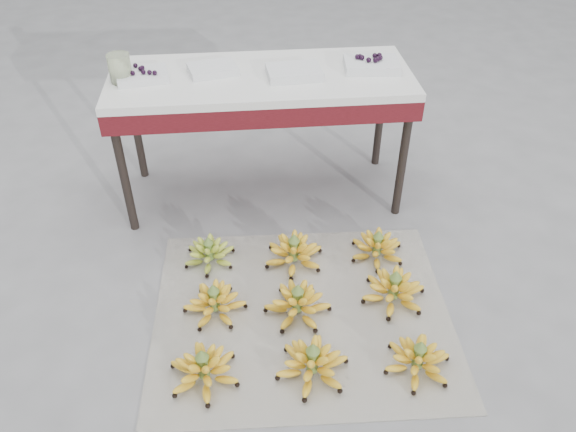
{
  "coord_description": "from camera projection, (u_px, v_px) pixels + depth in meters",
  "views": [
    {
      "loc": [
        -0.18,
        -1.66,
        1.81
      ],
      "look_at": [
        0.01,
        0.31,
        0.26
      ],
      "focal_mm": 35.0,
      "sensor_mm": 36.0,
      "label": 1
    }
  ],
  "objects": [
    {
      "name": "glass_jar",
      "position": [
        120.0,
        68.0,
        2.56
      ],
      "size": [
        0.13,
        0.13,
        0.13
      ],
      "primitive_type": "cylinder",
      "rotation": [
        0.0,
        0.0,
        0.28
      ],
      "color": "beige",
      "rests_on": "vendor_table"
    },
    {
      "name": "bunch_back_center",
      "position": [
        294.0,
        252.0,
        2.61
      ],
      "size": [
        0.3,
        0.3,
        0.17
      ],
      "rotation": [
        0.0,
        0.0,
        0.08
      ],
      "color": "yellow",
      "rests_on": "newspaper_mat"
    },
    {
      "name": "tray_right",
      "position": [
        294.0,
        72.0,
        2.63
      ],
      "size": [
        0.26,
        0.2,
        0.04
      ],
      "color": "silver",
      "rests_on": "vendor_table"
    },
    {
      "name": "bunch_front_center",
      "position": [
        312.0,
        363.0,
        2.12
      ],
      "size": [
        0.29,
        0.29,
        0.17
      ],
      "rotation": [
        0.0,
        0.0,
        0.02
      ],
      "color": "yellow",
      "rests_on": "newspaper_mat"
    },
    {
      "name": "bunch_back_right",
      "position": [
        377.0,
        248.0,
        2.64
      ],
      "size": [
        0.26,
        0.26,
        0.16
      ],
      "rotation": [
        0.0,
        0.0,
        -0.02
      ],
      "color": "yellow",
      "rests_on": "newspaper_mat"
    },
    {
      "name": "bunch_mid_center",
      "position": [
        298.0,
        303.0,
        2.36
      ],
      "size": [
        0.34,
        0.34,
        0.17
      ],
      "rotation": [
        0.0,
        0.0,
        -0.29
      ],
      "color": "yellow",
      "rests_on": "newspaper_mat"
    },
    {
      "name": "vendor_table",
      "position": [
        261.0,
        90.0,
        2.71
      ],
      "size": [
        1.45,
        0.58,
        0.69
      ],
      "color": "black",
      "rests_on": "ground"
    },
    {
      "name": "tray_left",
      "position": [
        213.0,
        69.0,
        2.67
      ],
      "size": [
        0.26,
        0.21,
        0.04
      ],
      "color": "silver",
      "rests_on": "vendor_table"
    },
    {
      "name": "ground",
      "position": [
        292.0,
        307.0,
        2.43
      ],
      "size": [
        60.0,
        60.0,
        0.0
      ],
      "primitive_type": "plane",
      "color": "slate",
      "rests_on": "ground"
    },
    {
      "name": "bunch_front_left",
      "position": [
        204.0,
        369.0,
        2.1
      ],
      "size": [
        0.36,
        0.36,
        0.17
      ],
      "rotation": [
        0.0,
        0.0,
        0.41
      ],
      "color": "yellow",
      "rests_on": "newspaper_mat"
    },
    {
      "name": "tray_far_left",
      "position": [
        142.0,
        75.0,
        2.61
      ],
      "size": [
        0.26,
        0.2,
        0.06
      ],
      "color": "silver",
      "rests_on": "vendor_table"
    },
    {
      "name": "newspaper_mat",
      "position": [
        302.0,
        313.0,
        2.39
      ],
      "size": [
        1.29,
        1.1,
        0.01
      ],
      "primitive_type": "cube",
      "rotation": [
        0.0,
        0.0,
        -0.04
      ],
      "color": "white",
      "rests_on": "ground"
    },
    {
      "name": "tray_far_right",
      "position": [
        371.0,
        64.0,
        2.7
      ],
      "size": [
        0.27,
        0.21,
        0.07
      ],
      "color": "silver",
      "rests_on": "vendor_table"
    },
    {
      "name": "bunch_back_left",
      "position": [
        209.0,
        253.0,
        2.62
      ],
      "size": [
        0.27,
        0.27,
        0.15
      ],
      "rotation": [
        0.0,
        0.0,
        -0.11
      ],
      "color": "olive",
      "rests_on": "newspaper_mat"
    },
    {
      "name": "bunch_front_right",
      "position": [
        418.0,
        359.0,
        2.13
      ],
      "size": [
        0.31,
        0.31,
        0.16
      ],
      "rotation": [
        0.0,
        0.0,
        -0.23
      ],
      "color": "yellow",
      "rests_on": "newspaper_mat"
    },
    {
      "name": "bunch_mid_left",
      "position": [
        215.0,
        302.0,
        2.37
      ],
      "size": [
        0.3,
        0.3,
        0.16
      ],
      "rotation": [
        0.0,
        0.0,
        -0.14
      ],
      "color": "yellow",
      "rests_on": "newspaper_mat"
    },
    {
      "name": "bunch_mid_right",
      "position": [
        394.0,
        290.0,
        2.42
      ],
      "size": [
        0.31,
        0.31,
        0.17
      ],
      "rotation": [
        0.0,
        0.0,
        -0.11
      ],
      "color": "yellow",
      "rests_on": "newspaper_mat"
    }
  ]
}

